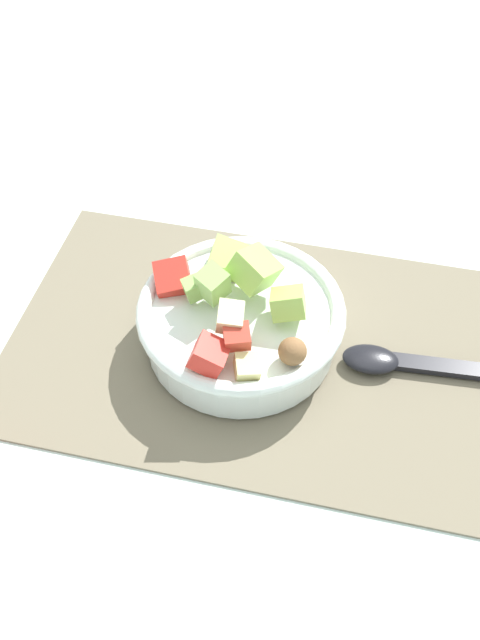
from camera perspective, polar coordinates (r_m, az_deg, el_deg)
ground_plane at (r=0.74m, az=0.67°, el=-2.09°), size 2.40×2.40×0.00m
placemat at (r=0.73m, az=0.67°, el=-1.94°), size 0.49×0.32×0.01m
salad_bowl at (r=0.70m, az=-0.04°, el=-0.24°), size 0.21×0.21×0.11m
serving_spoon at (r=0.73m, az=14.01°, el=-3.33°), size 0.22×0.04×0.01m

